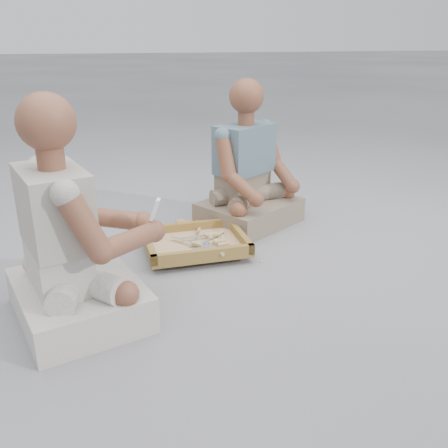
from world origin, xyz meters
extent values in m
plane|color=gray|center=(0.00, 0.00, 0.00)|extent=(60.00, 60.00, 0.00)
cube|color=#AD6C43|center=(0.02, 0.71, 0.02)|extent=(0.66, 0.55, 0.04)
cube|color=brown|center=(-0.18, 0.41, 0.05)|extent=(0.59, 0.48, 0.02)
cube|color=brown|center=(-0.19, 0.62, 0.08)|extent=(0.56, 0.07, 0.06)
cube|color=brown|center=(-0.17, 0.21, 0.08)|extent=(0.56, 0.07, 0.06)
cube|color=brown|center=(0.08, 0.43, 0.08)|extent=(0.06, 0.45, 0.06)
cube|color=brown|center=(-0.44, 0.40, 0.08)|extent=(0.06, 0.45, 0.06)
cube|color=tan|center=(-0.18, 0.41, 0.06)|extent=(0.51, 0.41, 0.01)
cube|color=silver|center=(-0.14, 0.35, 0.07)|extent=(0.14, 0.09, 0.00)
cylinder|color=tan|center=(-0.04, 0.41, 0.07)|extent=(0.07, 0.05, 0.02)
cube|color=silver|center=(-0.12, 0.35, 0.08)|extent=(0.07, 0.15, 0.00)
cylinder|color=tan|center=(-0.09, 0.46, 0.08)|extent=(0.05, 0.07, 0.02)
cube|color=silver|center=(-0.05, 0.31, 0.07)|extent=(0.05, 0.15, 0.00)
cylinder|color=tan|center=(-0.02, 0.42, 0.07)|extent=(0.04, 0.07, 0.02)
cube|color=silver|center=(-0.17, 0.33, 0.07)|extent=(0.13, 0.10, 0.00)
cylinder|color=tan|center=(-0.08, 0.40, 0.07)|extent=(0.07, 0.06, 0.02)
cube|color=silver|center=(-0.15, 0.31, 0.08)|extent=(0.09, 0.13, 0.00)
cylinder|color=tan|center=(-0.09, 0.22, 0.08)|extent=(0.06, 0.07, 0.02)
cube|color=silver|center=(-0.16, 0.50, 0.07)|extent=(0.06, 0.15, 0.00)
cylinder|color=tan|center=(-0.13, 0.60, 0.07)|extent=(0.04, 0.07, 0.02)
cube|color=silver|center=(-0.10, 0.42, 0.08)|extent=(0.11, 0.12, 0.00)
cylinder|color=tan|center=(-0.02, 0.50, 0.08)|extent=(0.06, 0.07, 0.02)
cube|color=silver|center=(-0.19, 0.46, 0.08)|extent=(0.15, 0.03, 0.00)
cylinder|color=tan|center=(-0.08, 0.47, 0.08)|extent=(0.07, 0.03, 0.02)
cube|color=silver|center=(-0.26, 0.43, 0.08)|extent=(0.11, 0.12, 0.00)
cylinder|color=tan|center=(-0.18, 0.35, 0.08)|extent=(0.06, 0.07, 0.02)
cube|color=silver|center=(-0.15, 0.30, 0.08)|extent=(0.15, 0.04, 0.00)
cylinder|color=tan|center=(-0.04, 0.33, 0.08)|extent=(0.07, 0.04, 0.02)
cube|color=silver|center=(-0.15, 0.37, 0.07)|extent=(0.15, 0.04, 0.00)
cylinder|color=tan|center=(-0.04, 0.39, 0.07)|extent=(0.07, 0.03, 0.02)
cube|color=tan|center=(-0.03, 0.72, 0.00)|extent=(0.02, 0.02, 0.00)
cube|color=tan|center=(0.16, 0.22, 0.00)|extent=(0.02, 0.02, 0.00)
cube|color=tan|center=(0.13, 0.78, 0.00)|extent=(0.02, 0.02, 0.00)
cube|color=tan|center=(0.06, 0.63, 0.00)|extent=(0.02, 0.02, 0.00)
cube|color=tan|center=(0.11, 0.65, 0.00)|extent=(0.02, 0.02, 0.00)
cube|color=tan|center=(-0.46, 0.78, 0.00)|extent=(0.02, 0.02, 0.00)
cube|color=tan|center=(-0.07, 0.63, 0.00)|extent=(0.02, 0.02, 0.00)
cube|color=tan|center=(-0.35, 0.37, 0.00)|extent=(0.02, 0.02, 0.00)
cube|color=tan|center=(0.13, 0.50, 0.00)|extent=(0.02, 0.02, 0.00)
cube|color=tan|center=(-0.28, 0.26, 0.00)|extent=(0.02, 0.02, 0.00)
cube|color=beige|center=(-0.79, -0.14, 0.08)|extent=(0.67, 0.75, 0.16)
cube|color=beige|center=(-0.85, -0.16, 0.26)|extent=(0.32, 0.40, 0.19)
cube|color=#AFA89B|center=(-0.84, -0.16, 0.52)|extent=(0.35, 0.44, 0.32)
sphere|color=brown|center=(-0.83, -0.15, 0.86)|extent=(0.23, 0.23, 0.23)
sphere|color=brown|center=(-0.48, 0.03, 0.36)|extent=(0.10, 0.10, 0.10)
sphere|color=brown|center=(-0.44, -0.09, 0.36)|extent=(0.10, 0.10, 0.10)
cube|color=gray|center=(0.24, 0.82, 0.08)|extent=(0.75, 0.72, 0.15)
cube|color=gray|center=(0.21, 0.87, 0.24)|extent=(0.38, 0.35, 0.18)
cube|color=slate|center=(0.21, 0.86, 0.49)|extent=(0.43, 0.39, 0.31)
sphere|color=brown|center=(0.22, 0.85, 0.82)|extent=(0.21, 0.21, 0.21)
sphere|color=brown|center=(0.51, 0.75, 0.26)|extent=(0.10, 0.10, 0.10)
sphere|color=brown|center=(0.21, 0.54, 0.26)|extent=(0.10, 0.10, 0.10)
cube|color=white|center=(-0.43, -0.09, 0.46)|extent=(0.06, 0.05, 0.10)
cube|color=black|center=(-0.43, -0.09, 0.47)|extent=(0.02, 0.03, 0.03)
camera|label=1|loc=(-0.58, -2.16, 1.18)|focal=40.00mm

